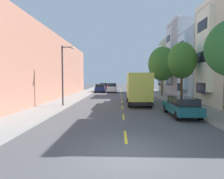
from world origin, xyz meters
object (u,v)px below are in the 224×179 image
(street_tree_second, at_px, (182,61))
(street_tree_third, at_px, (162,64))
(parked_pickup_burgundy, at_px, (104,86))
(moving_white_sedan, at_px, (112,88))
(parked_wagon_silver, at_px, (134,85))
(delivery_box_truck, at_px, (138,87))
(parked_wagon_teal, at_px, (182,106))
(parked_pickup_navy, at_px, (100,88))
(parked_suv_orange, at_px, (139,87))
(street_lamp, at_px, (64,71))
(parked_suv_champagne, at_px, (142,88))
(parked_wagon_forest, at_px, (107,85))
(parked_hatchback_charcoal, at_px, (137,86))

(street_tree_second, bearing_deg, street_tree_third, 90.00)
(parked_pickup_burgundy, distance_m, moving_white_sedan, 9.81)
(parked_wagon_silver, bearing_deg, delivery_box_truck, -93.83)
(moving_white_sedan, bearing_deg, parked_wagon_teal, -76.42)
(delivery_box_truck, height_order, parked_wagon_teal, delivery_box_truck)
(parked_pickup_navy, height_order, parked_suv_orange, parked_suv_orange)
(parked_wagon_teal, relative_size, parked_pickup_navy, 0.89)
(delivery_box_truck, bearing_deg, moving_white_sedan, 100.56)
(street_lamp, relative_size, parked_suv_orange, 1.25)
(parked_suv_champagne, height_order, parked_pickup_navy, parked_suv_champagne)
(moving_white_sedan, bearing_deg, street_tree_second, -67.58)
(parked_pickup_navy, distance_m, moving_white_sedan, 2.58)
(moving_white_sedan, bearing_deg, parked_wagon_forest, 97.44)
(parked_wagon_forest, relative_size, parked_wagon_silver, 1.00)
(parked_pickup_navy, height_order, parked_pickup_burgundy, same)
(delivery_box_truck, relative_size, parked_suv_champagne, 1.49)
(parked_pickup_navy, bearing_deg, street_lamp, -94.15)
(street_tree_second, bearing_deg, street_lamp, -172.54)
(parked_suv_champagne, bearing_deg, parked_pickup_burgundy, 127.50)
(parked_suv_orange, relative_size, parked_pickup_burgundy, 0.91)
(street_lamp, relative_size, parked_wagon_teal, 1.29)
(delivery_box_truck, bearing_deg, parked_wagon_forest, 99.04)
(street_lamp, xyz_separation_m, parked_wagon_teal, (10.43, -4.57, -2.91))
(parked_wagon_teal, height_order, parked_suv_orange, parked_suv_orange)
(parked_suv_champagne, xyz_separation_m, parked_hatchback_charcoal, (0.09, 12.98, -0.23))
(parked_wagon_forest, xyz_separation_m, parked_suv_orange, (8.44, -14.28, 0.18))
(delivery_box_truck, xyz_separation_m, parked_wagon_teal, (2.70, -6.76, -1.15))
(delivery_box_truck, distance_m, parked_wagon_silver, 39.40)
(street_tree_second, xyz_separation_m, moving_white_sedan, (-8.20, 19.87, -3.85))
(parked_wagon_teal, height_order, parked_pickup_burgundy, parked_pickup_burgundy)
(parked_suv_champagne, height_order, parked_suv_orange, same)
(street_lamp, height_order, parked_wagon_teal, street_lamp)
(parked_hatchback_charcoal, xyz_separation_m, parked_wagon_silver, (0.04, 8.66, 0.05))
(parked_wagon_teal, xyz_separation_m, parked_wagon_forest, (-8.70, 44.52, 0.00))
(parked_suv_orange, bearing_deg, parked_pickup_burgundy, 147.96)
(street_tree_third, height_order, parked_suv_orange, street_tree_third)
(parked_suv_champagne, relative_size, parked_pickup_burgundy, 0.90)
(street_lamp, bearing_deg, parked_wagon_silver, 75.97)
(street_tree_second, bearing_deg, parked_pickup_navy, 117.89)
(street_lamp, bearing_deg, parked_hatchback_charcoal, 72.53)
(parked_suv_champagne, bearing_deg, parked_hatchback_charcoal, 89.59)
(street_lamp, relative_size, parked_wagon_forest, 1.29)
(moving_white_sedan, bearing_deg, delivery_box_truck, -79.44)
(street_lamp, distance_m, parked_suv_orange, 27.75)
(parked_suv_orange, height_order, moving_white_sedan, same)
(parked_pickup_navy, bearing_deg, street_tree_second, -62.11)
(parked_pickup_navy, relative_size, moving_white_sedan, 1.11)
(street_tree_third, distance_m, parked_hatchback_charcoal, 22.01)
(parked_pickup_navy, distance_m, parked_pickup_burgundy, 9.07)
(street_tree_third, height_order, parked_suv_champagne, street_tree_third)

